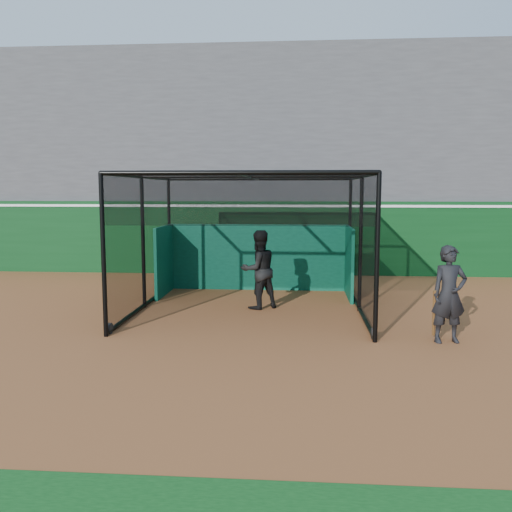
{
  "coord_description": "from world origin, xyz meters",
  "views": [
    {
      "loc": [
        1.37,
        -10.05,
        2.86
      ],
      "look_at": [
        0.44,
        2.0,
        1.4
      ],
      "focal_mm": 38.0,
      "sensor_mm": 36.0,
      "label": 1
    }
  ],
  "objects": [
    {
      "name": "outfield_wall",
      "position": [
        0.0,
        8.5,
        1.29
      ],
      "size": [
        50.0,
        0.5,
        2.5
      ],
      "color": "#0A3B15",
      "rests_on": "ground"
    },
    {
      "name": "batting_cage",
      "position": [
        0.23,
        2.84,
        1.6
      ],
      "size": [
        5.33,
        5.51,
        3.2
      ],
      "color": "black",
      "rests_on": "ground"
    },
    {
      "name": "batter",
      "position": [
        0.43,
        2.91,
        0.96
      ],
      "size": [
        1.18,
        1.12,
        1.91
      ],
      "primitive_type": "imported",
      "rotation": [
        0.0,
        0.0,
        3.73
      ],
      "color": "black",
      "rests_on": "ground"
    },
    {
      "name": "ground",
      "position": [
        0.0,
        0.0,
        0.0
      ],
      "size": [
        120.0,
        120.0,
        0.0
      ],
      "primitive_type": "plane",
      "color": "#98562C",
      "rests_on": "ground"
    },
    {
      "name": "grandstand",
      "position": [
        0.0,
        12.27,
        4.48
      ],
      "size": [
        50.0,
        7.85,
        8.95
      ],
      "color": "#4C4C4F",
      "rests_on": "ground"
    },
    {
      "name": "on_deck_player",
      "position": [
        4.22,
        0.21,
        0.92
      ],
      "size": [
        0.74,
        0.56,
        1.85
      ],
      "color": "black",
      "rests_on": "ground"
    }
  ]
}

